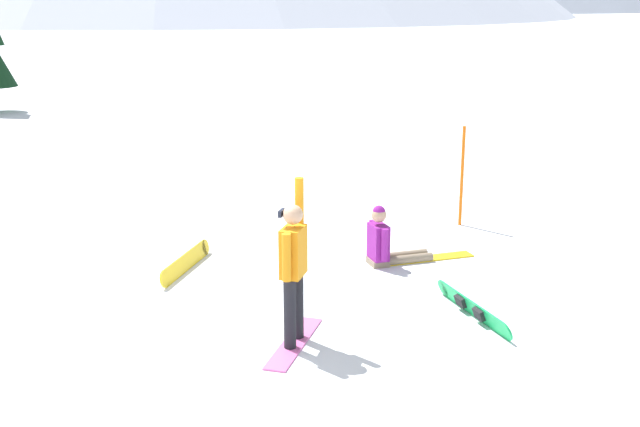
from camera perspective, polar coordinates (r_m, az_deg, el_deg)
ground_plane at (r=10.00m, az=-8.10°, el=-9.24°), size 800.00×800.00×0.00m
snowboarder_foreground at (r=9.51m, az=-1.94°, el=-4.08°), size 1.10×1.47×2.05m
snowboarder_midground at (r=12.63m, az=4.99°, el=-2.17°), size 1.81×0.63×0.98m
loose_snowboard_near_right at (r=10.77m, az=10.94°, el=-6.75°), size 0.21×1.86×0.25m
loose_snowboard_near_left at (r=12.53m, az=-9.73°, el=-3.48°), size 1.03×1.61×0.26m
trail_marker_pole at (r=14.81m, az=10.25°, el=2.67°), size 0.06×0.06×1.87m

